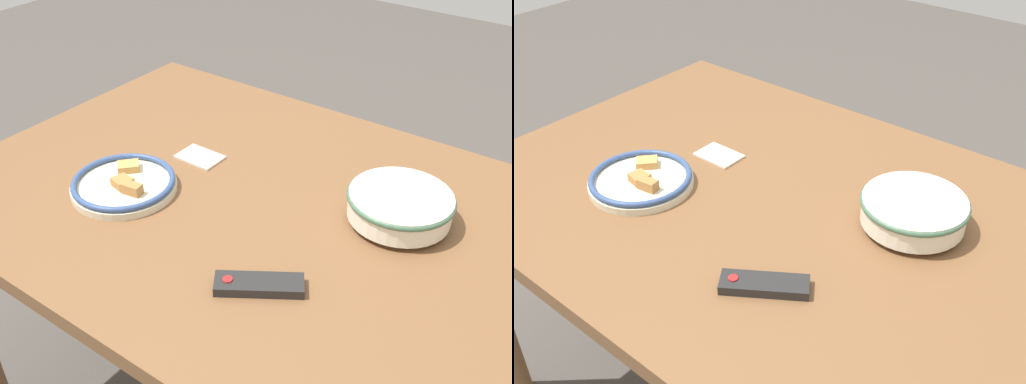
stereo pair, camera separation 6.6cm
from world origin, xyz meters
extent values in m
cube|color=brown|center=(0.00, 0.00, 0.76)|extent=(1.44, 1.01, 0.04)
cylinder|color=brown|center=(0.65, -0.43, 0.37)|extent=(0.06, 0.06, 0.74)
cylinder|color=silver|center=(-0.30, -0.12, 0.79)|extent=(0.10, 0.10, 0.01)
cylinder|color=silver|center=(-0.30, -0.12, 0.82)|extent=(0.22, 0.22, 0.06)
cylinder|color=#C67A33|center=(-0.30, -0.12, 0.82)|extent=(0.20, 0.20, 0.05)
torus|color=#42664C|center=(-0.30, -0.12, 0.84)|extent=(0.23, 0.23, 0.01)
cylinder|color=beige|center=(0.28, 0.15, 0.79)|extent=(0.25, 0.25, 0.02)
torus|color=#334C7F|center=(0.28, 0.15, 0.80)|extent=(0.24, 0.24, 0.01)
cube|color=#B2753D|center=(0.27, 0.16, 0.81)|extent=(0.05, 0.04, 0.02)
cube|color=#B2753D|center=(0.23, 0.17, 0.81)|extent=(0.05, 0.03, 0.03)
cube|color=tan|center=(0.27, 0.15, 0.80)|extent=(0.03, 0.04, 0.02)
cube|color=tan|center=(0.31, 0.10, 0.81)|extent=(0.06, 0.06, 0.02)
cube|color=black|center=(-0.17, 0.24, 0.79)|extent=(0.17, 0.14, 0.02)
cylinder|color=red|center=(-0.12, 0.27, 0.80)|extent=(0.02, 0.02, 0.00)
cube|color=beige|center=(0.23, -0.07, 0.78)|extent=(0.11, 0.08, 0.01)
camera|label=1|loc=(-0.66, 0.92, 1.57)|focal=42.00mm
camera|label=2|loc=(-0.71, 0.88, 1.57)|focal=42.00mm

